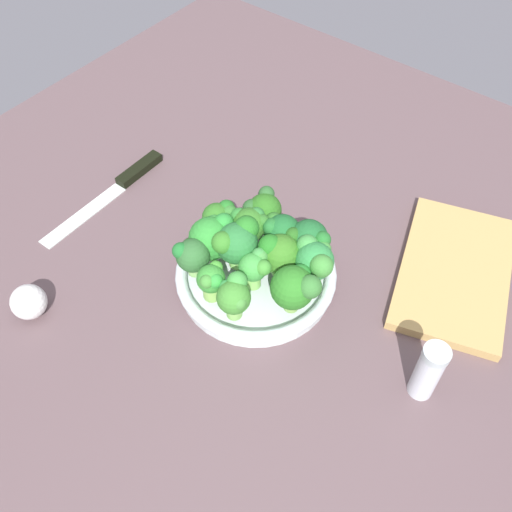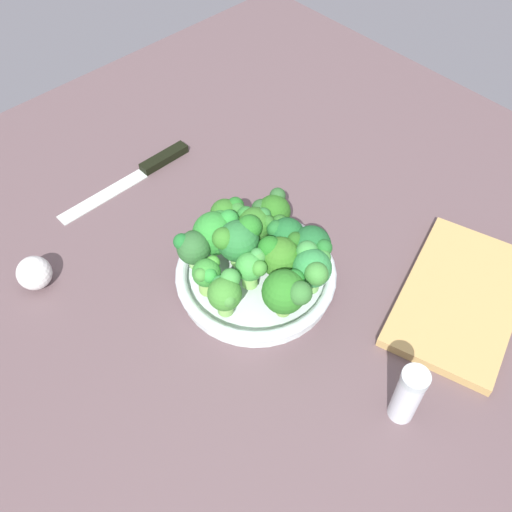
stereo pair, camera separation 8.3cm
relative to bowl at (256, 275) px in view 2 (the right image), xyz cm
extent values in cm
cube|color=#5B474A|center=(-1.16, -0.01, -2.89)|extent=(130.00, 130.00, 2.50)
cylinder|color=silver|center=(0.00, 0.00, -0.92)|extent=(23.19, 23.19, 1.45)
torus|color=silver|center=(0.00, 0.00, 0.69)|extent=(24.16, 24.16, 1.77)
cylinder|color=#8EC45A|center=(7.62, -1.96, 2.88)|extent=(2.63, 2.63, 2.61)
sphere|color=#33862F|center=(7.62, -1.96, 5.51)|extent=(4.07, 4.07, 4.07)
sphere|color=green|center=(7.95, -0.84, 6.31)|extent=(2.16, 2.16, 2.16)
sphere|color=#3E8633|center=(8.80, -1.58, 6.50)|extent=(1.99, 1.99, 1.99)
sphere|color=#3E912F|center=(6.00, -2.41, 6.02)|extent=(2.03, 2.03, 2.03)
cylinder|color=#85B651|center=(-5.59, 0.63, 2.47)|extent=(2.43, 2.43, 1.79)
sphere|color=#1C5F2A|center=(-5.59, 0.63, 5.15)|extent=(5.51, 5.51, 5.51)
sphere|color=#21682A|center=(-4.27, -0.65, 6.54)|extent=(2.28, 2.28, 2.28)
sphere|color=#2A6823|center=(-6.16, -1.44, 5.76)|extent=(2.73, 2.73, 2.73)
sphere|color=#206327|center=(-4.63, -0.68, 6.42)|extent=(2.58, 2.58, 2.58)
cylinder|color=#89BA58|center=(2.40, 8.08, 2.92)|extent=(2.10, 2.10, 2.69)
sphere|color=#2A7321|center=(2.40, 8.08, 6.25)|extent=(6.11, 6.11, 6.11)
sphere|color=#33722F|center=(1.86, 10.44, 7.85)|extent=(3.25, 3.25, 3.25)
sphere|color=#227627|center=(0.29, 7.94, 6.90)|extent=(2.87, 2.87, 2.87)
cylinder|color=#8EC25D|center=(-3.41, -3.93, 2.74)|extent=(1.88, 1.88, 2.34)
sphere|color=#317123|center=(-3.41, -3.93, 5.61)|extent=(5.24, 5.24, 5.24)
sphere|color=#2B6723|center=(-4.49, -2.32, 6.57)|extent=(2.17, 2.17, 2.17)
sphere|color=#2C7230|center=(-4.86, -3.65, 6.74)|extent=(2.39, 2.39, 2.39)
sphere|color=#2B782D|center=(-3.35, -5.76, 6.13)|extent=(2.92, 2.92, 2.92)
cylinder|color=#84CA5B|center=(2.53, 1.42, 2.92)|extent=(2.27, 2.27, 2.69)
sphere|color=green|center=(2.53, 1.42, 5.61)|extent=(4.13, 4.13, 4.13)
sphere|color=#3B893E|center=(0.95, 1.31, 6.68)|extent=(2.18, 2.18, 2.18)
sphere|color=#3D8930|center=(2.27, 3.08, 6.56)|extent=(2.27, 2.27, 2.27)
sphere|color=#3E8339|center=(0.97, 1.50, 6.53)|extent=(2.30, 2.30, 2.30)
cylinder|color=#83CB5E|center=(0.91, -2.78, 2.90)|extent=(2.56, 2.56, 2.65)
sphere|color=#276F32|center=(0.91, -2.78, 6.23)|extent=(6.16, 6.16, 6.16)
sphere|color=#247222|center=(-0.88, -2.62, 7.79)|extent=(3.68, 3.68, 3.68)
sphere|color=#2C6D2D|center=(2.54, -4.46, 6.64)|extent=(2.60, 2.60, 2.60)
sphere|color=#337825|center=(2.91, -3.65, 7.66)|extent=(3.24, 3.24, 3.24)
cylinder|color=#82C961|center=(-3.35, 7.81, 2.95)|extent=(2.58, 2.58, 2.74)
sphere|color=#2E833E|center=(-3.35, 7.81, 6.11)|extent=(5.52, 5.52, 5.52)
sphere|color=#398235|center=(-5.57, 7.69, 6.52)|extent=(2.37, 2.37, 2.37)
sphere|color=#3C8535|center=(-2.13, 9.61, 7.63)|extent=(3.27, 3.27, 3.27)
sphere|color=#3C8C3E|center=(-4.42, 5.77, 6.95)|extent=(3.22, 3.22, 3.22)
cylinder|color=#88C067|center=(6.03, -6.71, 2.71)|extent=(2.02, 2.02, 2.27)
sphere|color=#2B5F2C|center=(6.03, -6.71, 5.46)|extent=(4.98, 4.98, 4.98)
sphere|color=#1E6929|center=(7.13, -7.91, 6.68)|extent=(2.45, 2.45, 2.45)
sphere|color=#28611C|center=(5.27, -8.00, 6.09)|extent=(2.06, 2.06, 2.06)
cylinder|color=#89BE51|center=(1.97, -6.93, 2.38)|extent=(2.45, 2.45, 1.61)
sphere|color=#2D882F|center=(1.97, -6.93, 5.30)|extent=(6.51, 6.51, 6.51)
sphere|color=#318933|center=(0.08, -7.71, 6.15)|extent=(3.01, 3.01, 3.01)
sphere|color=#2A8832|center=(-0.40, -6.29, 7.01)|extent=(3.04, 3.04, 3.04)
cylinder|color=#7FB65A|center=(-1.96, -9.05, 2.58)|extent=(2.11, 2.11, 2.02)
sphere|color=#2E6D22|center=(-1.96, -9.05, 5.07)|extent=(4.55, 4.55, 4.55)
sphere|color=#216A22|center=(-3.69, -8.56, 5.96)|extent=(2.68, 2.68, 2.68)
sphere|color=#2F6F2A|center=(-3.29, -7.69, 5.84)|extent=(2.65, 2.65, 2.65)
cylinder|color=#77B556|center=(-7.73, -4.31, 2.45)|extent=(2.79, 2.79, 1.74)
sphere|color=#29661C|center=(-7.73, -4.31, 5.02)|extent=(5.23, 5.23, 5.23)
sphere|color=#285827|center=(-6.47, -5.85, 5.41)|extent=(2.92, 2.92, 2.92)
sphere|color=#2A5929|center=(-9.58, -5.40, 6.35)|extent=(2.52, 2.52, 2.52)
cylinder|color=#78B452|center=(-1.90, 3.00, 2.52)|extent=(2.68, 2.68, 1.88)
sphere|color=#347220|center=(-1.90, 3.00, 5.38)|extent=(5.92, 5.92, 5.92)
sphere|color=#216F1E|center=(-0.81, 1.64, 6.88)|extent=(3.48, 3.48, 3.48)
sphere|color=#307631|center=(-0.88, 1.67, 6.26)|extent=(3.03, 3.03, 3.03)
cylinder|color=#8BBE58|center=(-6.76, 4.47, 2.52)|extent=(2.11, 2.11, 1.90)
sphere|color=#1D5D2A|center=(-6.76, 4.47, 5.37)|extent=(5.84, 5.84, 5.84)
sphere|color=#1E6927|center=(-5.97, 6.28, 6.39)|extent=(2.42, 2.42, 2.42)
sphere|color=#22591A|center=(-5.01, 2.92, 6.53)|extent=(2.56, 2.56, 2.56)
sphere|color=#216727|center=(-6.67, 6.82, 6.95)|extent=(2.47, 2.47, 2.47)
cylinder|color=#88C45E|center=(8.17, 2.55, 2.83)|extent=(2.26, 2.26, 2.51)
sphere|color=#3C822E|center=(8.17, 2.55, 5.63)|extent=(4.73, 4.73, 4.73)
sphere|color=#2F8239|center=(7.70, 0.96, 6.09)|extent=(2.14, 2.14, 2.14)
sphere|color=#3D903B|center=(6.47, 1.83, 6.82)|extent=(2.82, 2.82, 2.82)
sphere|color=#408334|center=(8.66, 3.91, 6.17)|extent=(2.09, 2.09, 2.09)
cube|color=silver|center=(6.81, -31.35, -1.44)|extent=(17.02, 2.74, 0.40)
cube|color=black|center=(-6.49, -31.46, -0.89)|extent=(9.62, 2.28, 1.50)
cube|color=tan|center=(-19.72, 23.20, -0.84)|extent=(30.10, 23.23, 1.60)
sphere|color=silver|center=(24.37, -22.33, 0.95)|extent=(5.17, 5.17, 5.17)
cylinder|color=silver|center=(0.76, 28.16, 2.83)|extent=(3.32, 3.32, 8.95)
cylinder|color=#B3C1C2|center=(0.76, 28.16, 7.89)|extent=(3.48, 3.48, 1.16)
camera|label=1|loc=(41.42, 32.22, 69.13)|focal=40.48mm
camera|label=2|loc=(35.82, 38.36, 69.13)|focal=40.48mm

